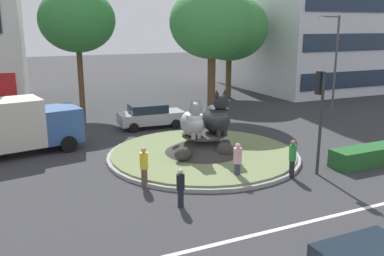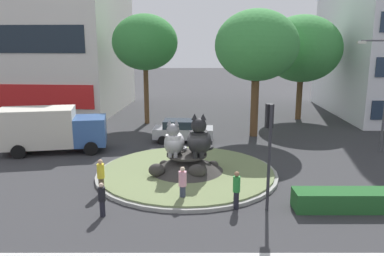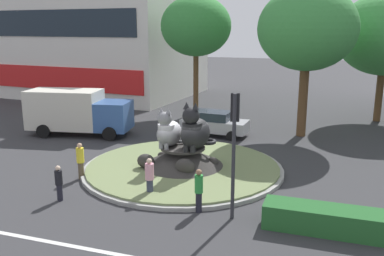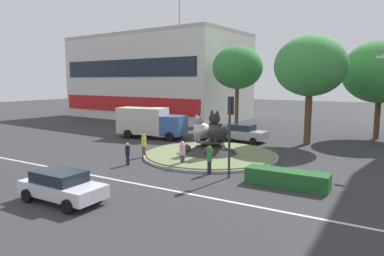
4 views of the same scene
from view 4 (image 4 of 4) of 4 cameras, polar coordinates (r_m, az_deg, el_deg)
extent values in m
plane|color=#333335|center=(26.58, 3.03, -4.67)|extent=(160.00, 160.00, 0.00)
cube|color=silver|center=(19.75, -8.47, -9.14)|extent=(112.00, 0.20, 0.01)
cylinder|color=gray|center=(26.56, 3.03, -4.48)|extent=(10.17, 10.17, 0.18)
cylinder|color=#707F51|center=(26.54, 3.03, -4.20)|extent=(9.76, 9.76, 0.09)
cone|color=#33302D|center=(26.43, 3.04, -3.06)|extent=(4.09, 4.09, 0.98)
cylinder|color=#33302D|center=(26.35, 3.05, -2.14)|extent=(2.25, 2.25, 0.12)
ellipsoid|color=#33302D|center=(26.11, 6.31, -3.81)|extent=(0.58, 0.42, 0.46)
ellipsoid|color=#33302D|center=(27.68, 4.81, -3.06)|extent=(0.66, 0.67, 0.53)
ellipsoid|color=#33302D|center=(27.49, 1.05, -3.20)|extent=(0.55, 0.39, 0.44)
ellipsoid|color=#33302D|center=(26.39, -1.07, -3.37)|extent=(0.88, 0.68, 0.71)
ellipsoid|color=#33302D|center=(25.09, 2.83, -3.89)|extent=(0.96, 0.68, 0.77)
ellipsoid|color=gray|center=(26.51, 1.66, -0.54)|extent=(1.27, 1.85, 1.28)
cylinder|color=gray|center=(26.20, 1.24, -0.32)|extent=(0.90, 0.90, 0.80)
sphere|color=gray|center=(26.01, 1.08, 1.17)|extent=(0.70, 0.70, 0.70)
torus|color=gray|center=(27.03, 3.02, -1.49)|extent=(0.87, 0.87, 0.16)
cone|color=gray|center=(25.86, 1.44, 2.04)|extent=(0.31, 0.31, 0.29)
cone|color=gray|center=(26.07, 0.73, 2.09)|extent=(0.31, 0.31, 0.29)
cylinder|color=gray|center=(25.98, 1.14, -1.78)|extent=(0.22, 0.22, 0.32)
cylinder|color=gray|center=(26.15, 0.61, -1.72)|extent=(0.22, 0.22, 0.32)
ellipsoid|color=black|center=(25.84, 4.35, -0.52)|extent=(1.47, 2.17, 1.51)
cylinder|color=black|center=(25.47, 3.88, -0.25)|extent=(1.05, 1.05, 0.95)
sphere|color=black|center=(25.23, 3.72, 1.57)|extent=(0.83, 0.83, 0.83)
torus|color=black|center=(26.50, 5.90, -1.65)|extent=(0.95, 0.95, 0.19)
cone|color=black|center=(25.07, 4.18, 2.63)|extent=(0.36, 0.36, 0.34)
cone|color=black|center=(25.30, 3.28, 2.69)|extent=(0.36, 0.36, 0.34)
cylinder|color=black|center=(25.20, 3.80, -2.03)|extent=(0.26, 0.26, 0.38)
cylinder|color=black|center=(25.38, 3.13, -1.96)|extent=(0.26, 0.26, 0.38)
cylinder|color=#2D2D33|center=(20.43, 6.15, -1.61)|extent=(0.14, 0.14, 4.81)
cube|color=black|center=(20.43, 6.41, 3.70)|extent=(0.35, 0.28, 1.05)
sphere|color=red|center=(20.48, 6.48, 4.59)|extent=(0.18, 0.18, 0.18)
sphere|color=#392706|center=(20.50, 6.47, 3.71)|extent=(0.18, 0.18, 0.18)
sphere|color=black|center=(20.53, 6.45, 2.84)|extent=(0.18, 0.18, 0.18)
cube|color=silver|center=(55.25, -5.78, 8.03)|extent=(27.84, 15.91, 12.02)
cube|color=red|center=(50.30, -10.94, 3.85)|extent=(25.68, 2.17, 2.16)
cube|color=#19232D|center=(50.23, -11.07, 9.61)|extent=(24.61, 2.05, 2.40)
cube|color=#B2B2AD|center=(55.64, -5.87, 14.49)|extent=(27.84, 15.91, 0.50)
cylinder|color=#4C4C51|center=(52.88, -2.09, 18.09)|extent=(0.10, 0.10, 5.36)
cube|color=#235B28|center=(19.77, 15.29, -7.98)|extent=(4.45, 1.20, 0.90)
cylinder|color=brown|center=(40.14, 7.34, 3.05)|extent=(0.43, 0.43, 4.93)
ellipsoid|color=#337F38|center=(40.03, 7.46, 9.82)|extent=(5.67, 5.67, 4.82)
cylinder|color=brown|center=(33.02, 18.48, 1.34)|extent=(0.60, 0.60, 4.50)
ellipsoid|color=#3D8E42|center=(32.86, 18.84, 9.63)|extent=(6.31, 6.31, 5.36)
cylinder|color=brown|center=(38.90, 28.09, 1.16)|extent=(0.53, 0.53, 3.72)
ellipsoid|color=#3D8E42|center=(38.72, 28.54, 8.13)|extent=(7.17, 7.17, 6.10)
cube|color=silver|center=(26.97, 28.56, 10.19)|extent=(0.50, 0.24, 0.16)
cylinder|color=black|center=(24.19, -10.50, -5.17)|extent=(0.24, 0.24, 0.71)
cylinder|color=black|center=(24.06, -10.53, -3.62)|extent=(0.32, 0.32, 0.62)
sphere|color=beige|center=(23.98, -10.56, -2.65)|extent=(0.21, 0.21, 0.21)
cylinder|color=brown|center=(26.47, -7.88, -3.87)|extent=(0.27, 0.27, 0.83)
cylinder|color=yellow|center=(26.33, -7.92, -2.22)|extent=(0.36, 0.36, 0.72)
sphere|color=tan|center=(26.25, -7.94, -1.20)|extent=(0.24, 0.24, 0.24)
cylinder|color=#33384C|center=(23.38, -1.58, -5.38)|extent=(0.28, 0.28, 0.81)
cylinder|color=pink|center=(23.22, -1.59, -3.57)|extent=(0.38, 0.38, 0.70)
sphere|color=beige|center=(23.13, -1.59, -2.43)|extent=(0.23, 0.23, 0.23)
cylinder|color=black|center=(21.55, 2.87, -6.50)|extent=(0.25, 0.25, 0.82)
cylinder|color=#288C38|center=(21.38, 2.88, -4.50)|extent=(0.33, 0.33, 0.72)
sphere|color=#936B4C|center=(21.28, 2.89, -3.25)|extent=(0.24, 0.24, 0.24)
cube|color=silver|center=(17.82, -20.44, -9.33)|extent=(4.29, 1.84, 0.62)
cube|color=#19232D|center=(17.82, -20.97, -7.41)|extent=(2.41, 1.62, 0.54)
cylinder|color=black|center=(17.46, -15.04, -10.53)|extent=(0.64, 0.22, 0.64)
cylinder|color=black|center=(16.32, -19.74, -12.04)|extent=(0.64, 0.22, 0.64)
cylinder|color=black|center=(19.52, -20.94, -8.83)|extent=(0.64, 0.22, 0.64)
cylinder|color=black|center=(18.50, -25.44, -9.98)|extent=(0.64, 0.22, 0.64)
cube|color=#99999E|center=(33.14, 8.35, -1.04)|extent=(4.49, 2.10, 0.75)
cube|color=#19232D|center=(33.14, 8.03, 0.12)|extent=(2.55, 1.77, 0.57)
cylinder|color=black|center=(33.47, 11.27, -1.67)|extent=(0.65, 0.25, 0.64)
cylinder|color=black|center=(31.77, 9.98, -2.14)|extent=(0.65, 0.25, 0.64)
cylinder|color=black|center=(34.65, 6.83, -1.25)|extent=(0.65, 0.25, 0.64)
cylinder|color=black|center=(33.02, 5.37, -1.68)|extent=(0.65, 0.25, 0.64)
cube|color=#335693|center=(33.93, -3.01, 0.43)|extent=(2.43, 2.71, 1.88)
cube|color=beige|center=(35.40, -8.10, 1.24)|extent=(5.14, 3.18, 2.58)
cylinder|color=black|center=(35.13, -2.11, -0.86)|extent=(0.94, 0.45, 0.90)
cylinder|color=black|center=(32.96, -3.73, -1.45)|extent=(0.94, 0.45, 0.90)
cylinder|color=black|center=(37.10, -8.56, -0.48)|extent=(0.94, 0.45, 0.90)
cylinder|color=black|center=(35.06, -10.48, -1.01)|extent=(0.94, 0.45, 0.90)
camera|label=1|loc=(21.80, -49.28, 8.00)|focal=38.92mm
camera|label=2|loc=(11.99, -51.22, 13.87)|focal=36.78mm
camera|label=3|loc=(6.54, -22.66, 19.55)|focal=39.23mm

